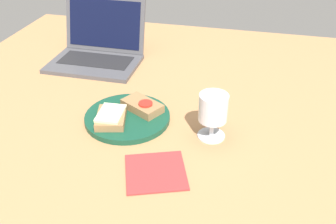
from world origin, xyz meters
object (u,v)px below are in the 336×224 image
at_px(napkin, 156,172).
at_px(plate, 127,117).
at_px(laptop, 98,48).
at_px(wine_glass, 213,110).
at_px(sandwich_with_tomato, 142,106).
at_px(sandwich_with_cheese, 111,117).

bearing_deg(napkin, plate, 124.76).
bearing_deg(laptop, wine_glass, -38.58).
bearing_deg(plate, sandwich_with_tomato, 48.52).
height_order(wine_glass, napkin, wine_glass).
xyz_separation_m(sandwich_with_cheese, laptop, (-0.19, 0.38, 0.02)).
relative_size(plate, wine_glass, 1.91).
xyz_separation_m(laptop, napkin, (0.36, -0.54, -0.05)).
distance_m(plate, sandwich_with_tomato, 0.05).
distance_m(sandwich_with_tomato, wine_glass, 0.22).
xyz_separation_m(sandwich_with_tomato, wine_glass, (0.20, -0.06, 0.05)).
bearing_deg(napkin, sandwich_with_cheese, 137.03).
distance_m(sandwich_with_cheese, napkin, 0.23).
height_order(plate, sandwich_with_tomato, sandwich_with_tomato).
xyz_separation_m(plate, napkin, (0.13, -0.19, -0.01)).
distance_m(plate, sandwich_with_cheese, 0.05).
bearing_deg(laptop, sandwich_with_tomato, -50.15).
bearing_deg(napkin, sandwich_with_tomato, 113.63).
xyz_separation_m(wine_glass, laptop, (-0.46, 0.37, -0.03)).
bearing_deg(sandwich_with_tomato, plate, -131.48).
xyz_separation_m(wine_glass, napkin, (-0.10, -0.17, -0.08)).
bearing_deg(sandwich_with_cheese, napkin, -42.97).
distance_m(wine_glass, napkin, 0.21).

